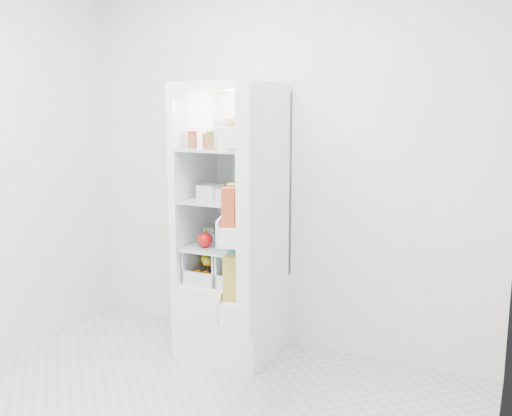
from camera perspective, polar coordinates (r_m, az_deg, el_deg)
The scene contains 20 objects.
room_walls at distance 2.57m, azimuth -11.49°, elevation 8.59°, with size 3.02×3.02×2.61m.
refrigerator at distance 3.86m, azimuth -2.07°, elevation -4.67°, with size 0.60×0.60×1.80m.
shelf_low at distance 3.79m, azimuth -2.53°, elevation -3.79°, with size 0.49×0.53×0.01m, color silver.
shelf_mid at distance 3.72m, azimuth -2.56°, elevation 0.85°, with size 0.49×0.53×0.01m, color silver.
shelf_top at distance 3.68m, azimuth -2.61°, elevation 5.92°, with size 0.49×0.53×0.01m, color silver.
crisper_left at distance 3.88m, azimuth -4.11°, elevation -5.45°, with size 0.23×0.46×0.22m, color silver, non-canonical shape.
crisper_right at distance 3.77m, azimuth -0.86°, elevation -5.91°, with size 0.23×0.46×0.22m, color silver, non-canonical shape.
condiment_jars at distance 3.64m, azimuth -3.19°, elevation 6.64°, with size 0.46×0.34×0.08m.
squeeze_bottle at distance 3.72m, azimuth 1.41°, elevation 7.32°, with size 0.05×0.05×0.16m, color white.
tub_white at distance 3.74m, azimuth -4.56°, elevation 1.66°, with size 0.14×0.14×0.09m, color silver.
tub_cream at distance 3.72m, azimuth -3.56°, elevation 1.51°, with size 0.13×0.13×0.07m, color white.
tin_red at distance 3.44m, azimuth -1.46°, elevation 0.72°, with size 0.09×0.09×0.06m, color red.
tub_green at distance 3.65m, azimuth -0.12°, elevation 1.45°, with size 0.10×0.14×0.08m, color #3B8342.
red_cabbage at distance 3.77m, azimuth 0.14°, elevation -2.36°, with size 0.18×0.18×0.18m, color #5A1F59.
bell_pepper at distance 3.71m, azimuth -5.13°, elevation -3.19°, with size 0.10×0.10×0.10m, color #BB0D0B.
mushroom_bowl at distance 3.90m, azimuth -4.27°, elevation -2.79°, with size 0.13×0.13×0.06m, color #8EBBD3.
salad_bag at distance 3.54m, azimuth -1.52°, elevation -3.73°, with size 0.11×0.11×0.11m, color #B8CD99.
citrus_pile at distance 3.86m, azimuth -4.42°, elevation -5.89°, with size 0.20×0.31×0.16m.
veg_pile at distance 3.77m, azimuth -0.81°, elevation -6.61°, with size 0.16×0.30×0.10m.
fridge_door at distance 3.05m, azimuth -1.02°, elevation -0.41°, with size 0.34×0.59×1.30m.
Camera 1 is at (1.56, -2.04, 1.65)m, focal length 40.00 mm.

